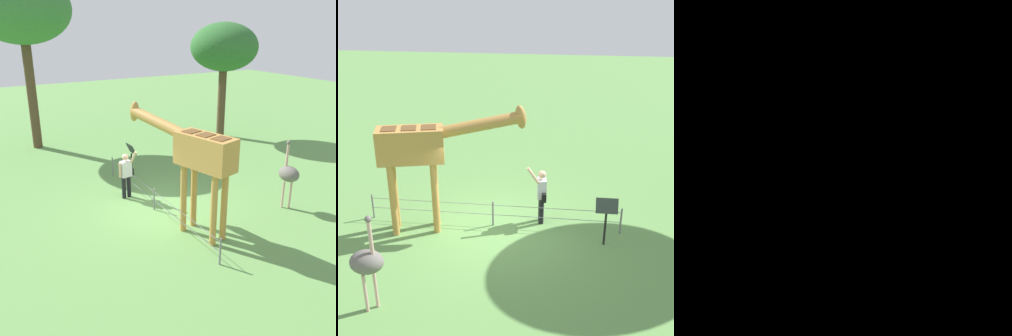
{
  "view_description": "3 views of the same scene",
  "coord_description": "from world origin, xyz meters",
  "views": [
    {
      "loc": [
        -9.99,
        5.4,
        5.64
      ],
      "look_at": [
        -0.89,
        0.2,
        1.73
      ],
      "focal_mm": 41.33,
      "sensor_mm": 36.0,
      "label": 1
    },
    {
      "loc": [
        1.79,
        -11.0,
        6.57
      ],
      "look_at": [
        0.39,
        0.01,
        1.86
      ],
      "focal_mm": 49.24,
      "sensor_mm": 36.0,
      "label": 2
    },
    {
      "loc": [
        9.31,
        1.52,
        6.87
      ],
      "look_at": [
        -0.8,
        -0.25,
        1.93
      ],
      "focal_mm": 42.14,
      "sensor_mm": 36.0,
      "label": 3
    }
  ],
  "objects": [
    {
      "name": "giraffe",
      "position": [
        -1.73,
        -0.18,
        2.33
      ],
      "size": [
        3.9,
        1.46,
        3.46
      ],
      "color": "#BC8942",
      "rests_on": "ground_plane"
    },
    {
      "name": "ground_plane",
      "position": [
        0.0,
        0.0,
        0.0
      ],
      "size": [
        60.0,
        60.0,
        0.0
      ],
      "primitive_type": "plane",
      "color": "#60934C"
    },
    {
      "name": "info_sign",
      "position": [
        3.03,
        -0.41,
        0.95
      ],
      "size": [
        0.56,
        0.21,
        1.32
      ],
      "color": "black",
      "rests_on": "ground_plane"
    },
    {
      "name": "ostrich",
      "position": [
        -1.99,
        -3.6,
        1.18
      ],
      "size": [
        0.7,
        0.56,
        2.25
      ],
      "color": "#CC9E93",
      "rests_on": "ground_plane"
    },
    {
      "name": "wire_fence",
      "position": [
        0.0,
        0.2,
        0.4
      ],
      "size": [
        7.05,
        0.05,
        0.75
      ],
      "color": "slate",
      "rests_on": "ground_plane"
    },
    {
      "name": "visitor",
      "position": [
        1.32,
        0.57,
        0.9
      ],
      "size": [
        0.57,
        0.58,
        1.76
      ],
      "color": "black",
      "rests_on": "ground_plane"
    }
  ]
}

